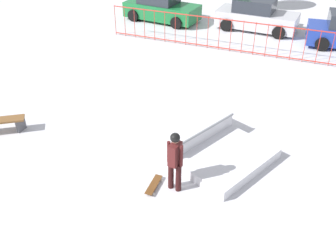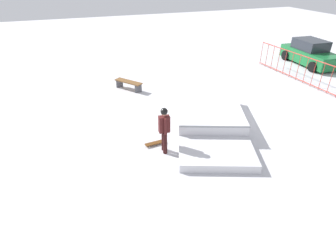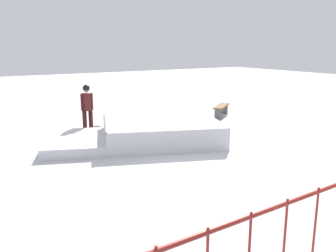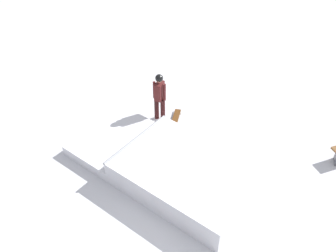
{
  "view_description": "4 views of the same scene",
  "coord_description": "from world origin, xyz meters",
  "px_view_note": "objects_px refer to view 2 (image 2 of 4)",
  "views": [
    {
      "loc": [
        4.77,
        -9.91,
        6.84
      ],
      "look_at": [
        0.93,
        -1.5,
        0.9
      ],
      "focal_mm": 41.61,
      "sensor_mm": 36.0,
      "label": 1
    },
    {
      "loc": [
        9.47,
        -5.57,
        5.76
      ],
      "look_at": [
        1.72,
        -2.74,
        1.0
      ],
      "focal_mm": 29.62,
      "sensor_mm": 36.0,
      "label": 2
    },
    {
      "loc": [
        5.89,
        9.23,
        3.07
      ],
      "look_at": [
        0.14,
        -0.05,
        0.6
      ],
      "focal_mm": 38.29,
      "sensor_mm": 36.0,
      "label": 3
    },
    {
      "loc": [
        -1.25,
        6.34,
        7.67
      ],
      "look_at": [
        1.07,
        -1.55,
        0.9
      ],
      "focal_mm": 39.27,
      "sensor_mm": 36.0,
      "label": 4
    }
  ],
  "objects_px": {
    "skater": "(164,127)",
    "skateboard": "(155,143)",
    "park_bench": "(129,83)",
    "skate_ramp": "(210,119)",
    "parked_car_green": "(310,54)"
  },
  "relations": [
    {
      "from": "skater",
      "to": "park_bench",
      "type": "height_order",
      "value": "skater"
    },
    {
      "from": "skate_ramp",
      "to": "skater",
      "type": "height_order",
      "value": "skater"
    },
    {
      "from": "skate_ramp",
      "to": "parked_car_green",
      "type": "bearing_deg",
      "value": 138.32
    },
    {
      "from": "skate_ramp",
      "to": "parked_car_green",
      "type": "height_order",
      "value": "parked_car_green"
    },
    {
      "from": "skate_ramp",
      "to": "skateboard",
      "type": "relative_size",
      "value": 7.34
    },
    {
      "from": "skateboard",
      "to": "parked_car_green",
      "type": "relative_size",
      "value": 0.19
    },
    {
      "from": "skate_ramp",
      "to": "park_bench",
      "type": "xyz_separation_m",
      "value": [
        -4.95,
        -2.27,
        0.04
      ]
    },
    {
      "from": "park_bench",
      "to": "parked_car_green",
      "type": "xyz_separation_m",
      "value": [
        -0.25,
        12.43,
        0.37
      ]
    },
    {
      "from": "skate_ramp",
      "to": "skater",
      "type": "relative_size",
      "value": 3.46
    },
    {
      "from": "park_bench",
      "to": "skateboard",
      "type": "bearing_deg",
      "value": -2.91
    },
    {
      "from": "skater",
      "to": "skateboard",
      "type": "bearing_deg",
      "value": 113.58
    },
    {
      "from": "skater",
      "to": "skateboard",
      "type": "xyz_separation_m",
      "value": [
        -0.52,
        -0.17,
        -0.93
      ]
    },
    {
      "from": "skater",
      "to": "skate_ramp",
      "type": "bearing_deg",
      "value": 30.47
    },
    {
      "from": "skater",
      "to": "skateboard",
      "type": "distance_m",
      "value": 1.08
    },
    {
      "from": "skate_ramp",
      "to": "skater",
      "type": "distance_m",
      "value": 2.73
    }
  ]
}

